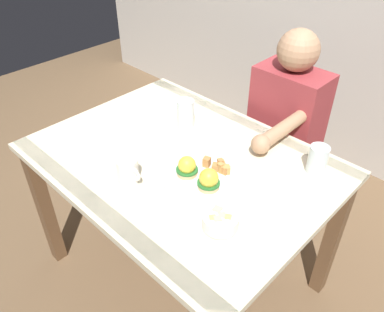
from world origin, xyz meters
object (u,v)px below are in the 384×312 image
fruit_bowl (220,221)px  coffee_mug (128,170)px  fork (113,112)px  water_glass_far (186,115)px  eggs_benedict_plate (200,176)px  water_glass_near (317,161)px  dining_table (181,177)px  diner_person (283,129)px

fruit_bowl → coffee_mug: (-0.40, -0.06, 0.02)m
fruit_bowl → fork: bearing=166.6°
fruit_bowl → water_glass_far: size_ratio=0.89×
fruit_bowl → eggs_benedict_plate: bearing=148.8°
coffee_mug → water_glass_near: water_glass_near is taller
water_glass_near → water_glass_far: water_glass_far is taller
fruit_bowl → water_glass_near: (0.07, 0.48, 0.02)m
dining_table → eggs_benedict_plate: bearing=-19.2°
coffee_mug → fork: (-0.45, 0.26, -0.05)m
eggs_benedict_plate → diner_person: (-0.05, 0.66, -0.12)m
fork → coffee_mug: bearing=-30.0°
dining_table → coffee_mug: coffee_mug is taller
fork → fruit_bowl: bearing=-13.4°
water_glass_far → diner_person: 0.52m
eggs_benedict_plate → coffee_mug: coffee_mug is taller
fork → water_glass_near: 0.97m
fruit_bowl → coffee_mug: coffee_mug is taller
water_glass_near → water_glass_far: (-0.59, -0.12, 0.01)m
fork → diner_person: bearing=44.0°
fork → water_glass_far: (0.34, 0.16, 0.06)m
fruit_bowl → diner_person: 0.83m
fruit_bowl → water_glass_far: 0.63m
dining_table → water_glass_far: size_ratio=8.93×
dining_table → coffee_mug: size_ratio=10.76×
eggs_benedict_plate → dining_table: bearing=160.8°
eggs_benedict_plate → fork: 0.66m
diner_person → eggs_benedict_plate: bearing=-85.4°
dining_table → diner_person: bearing=79.7°
fork → diner_person: (0.60, 0.58, -0.09)m
eggs_benedict_plate → water_glass_near: bearing=52.1°
dining_table → fork: 0.50m
water_glass_far → coffee_mug: bearing=-74.8°
water_glass_near → diner_person: 0.47m
dining_table → fruit_bowl: bearing=-26.2°
dining_table → water_glass_near: (0.44, 0.30, 0.16)m
coffee_mug → water_glass_far: (-0.11, 0.42, 0.01)m
coffee_mug → fruit_bowl: bearing=8.0°
water_glass_near → diner_person: size_ratio=0.10×
eggs_benedict_plate → fruit_bowl: (0.20, -0.12, 0.00)m
water_glass_near → fruit_bowl: bearing=-98.8°
dining_table → water_glass_far: (-0.15, 0.18, 0.17)m
eggs_benedict_plate → water_glass_far: 0.39m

